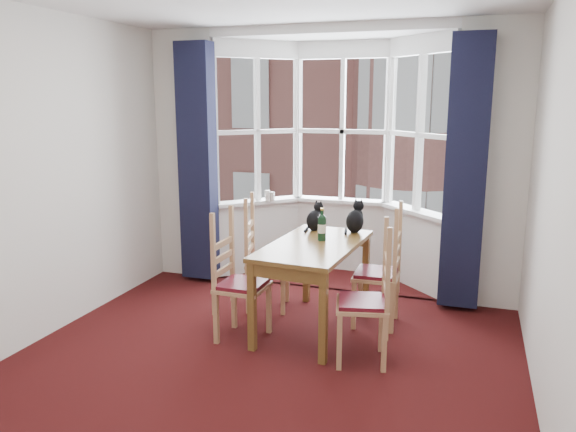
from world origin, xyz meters
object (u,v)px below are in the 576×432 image
at_px(chair_left_near, 233,285).
at_px(candle_tall, 268,196).
at_px(chair_left_far, 259,262).
at_px(chair_right_far, 386,276).
at_px(wine_bottle, 322,226).
at_px(chair_right_near, 374,305).
at_px(candle_short, 272,196).
at_px(dining_table, 314,255).
at_px(cat_left, 315,219).
at_px(cat_right, 355,219).

distance_m(chair_left_near, candle_tall, 1.95).
bearing_deg(chair_left_far, chair_right_far, -2.39).
height_order(chair_right_far, wine_bottle, wine_bottle).
distance_m(chair_right_near, chair_right_far, 0.76).
bearing_deg(candle_tall, chair_left_far, -73.92).
bearing_deg(chair_right_near, candle_tall, 129.73).
bearing_deg(candle_tall, candle_short, 31.78).
relative_size(dining_table, candle_tall, 11.06).
relative_size(chair_left_near, chair_left_far, 1.00).
height_order(cat_left, cat_right, cat_right).
xyz_separation_m(dining_table, cat_left, (-0.13, 0.49, 0.22)).
bearing_deg(chair_right_far, dining_table, -154.66).
height_order(dining_table, candle_short, candle_short).
bearing_deg(chair_right_near, wine_bottle, 134.46).
distance_m(dining_table, chair_left_far, 0.78).
xyz_separation_m(chair_left_far, wine_bottle, (0.70, -0.22, 0.46)).
xyz_separation_m(chair_right_far, candle_short, (-1.55, 1.21, 0.45)).
bearing_deg(cat_right, candle_tall, 143.33).
bearing_deg(candle_short, cat_right, -38.66).
bearing_deg(chair_left_far, cat_left, 16.04).
bearing_deg(chair_right_far, candle_short, 141.98).
relative_size(dining_table, chair_right_near, 1.52).
height_order(chair_left_near, candle_tall, candle_tall).
relative_size(dining_table, cat_left, 4.76).
bearing_deg(candle_short, chair_left_far, -76.57).
height_order(chair_left_near, chair_left_far, same).
distance_m(chair_left_near, chair_right_near, 1.24).
bearing_deg(wine_bottle, chair_right_far, 15.93).
bearing_deg(cat_right, chair_right_far, -35.76).
xyz_separation_m(dining_table, candle_short, (-0.94, 1.50, 0.23)).
xyz_separation_m(chair_left_far, chair_right_near, (1.29, -0.81, 0.00)).
relative_size(dining_table, chair_left_near, 1.52).
relative_size(chair_left_far, chair_right_near, 1.00).
relative_size(dining_table, chair_left_far, 1.52).
bearing_deg(chair_left_near, dining_table, 32.81).
xyz_separation_m(chair_right_near, candle_tall, (-1.61, 1.94, 0.46)).
bearing_deg(chair_right_far, cat_right, 144.24).
xyz_separation_m(chair_left_near, wine_bottle, (0.65, 0.52, 0.46)).
height_order(cat_left, candle_short, cat_left).
relative_size(chair_left_far, cat_right, 2.85).
height_order(chair_left_far, candle_tall, candle_tall).
relative_size(chair_right_far, cat_right, 2.85).
xyz_separation_m(chair_left_near, chair_left_far, (-0.05, 0.74, 0.00)).
xyz_separation_m(wine_bottle, candle_tall, (-1.02, 1.34, 0.00)).
bearing_deg(chair_right_near, cat_right, 110.02).
distance_m(chair_left_far, candle_tall, 1.26).
distance_m(chair_left_near, cat_left, 1.10).
height_order(chair_right_near, wine_bottle, wine_bottle).
height_order(chair_left_far, cat_right, cat_right).
height_order(chair_left_near, cat_right, cat_right).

